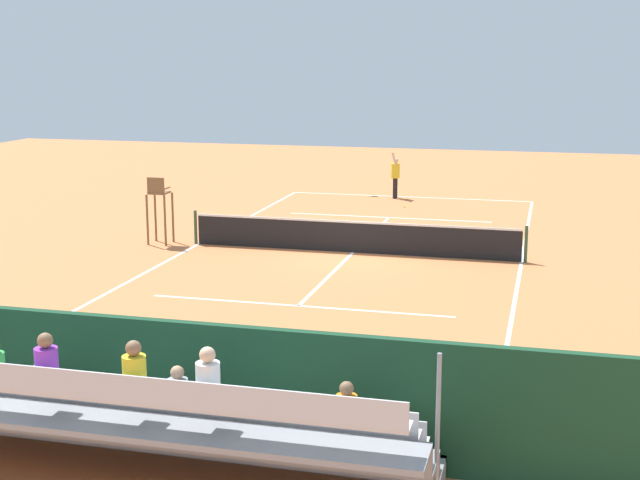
% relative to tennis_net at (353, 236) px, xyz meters
% --- Properties ---
extents(ground_plane, '(60.00, 60.00, 0.00)m').
position_rel_tennis_net_xyz_m(ground_plane, '(0.00, 0.00, -0.50)').
color(ground_plane, '#D17542').
extents(court_line_markings, '(10.10, 22.20, 0.01)m').
position_rel_tennis_net_xyz_m(court_line_markings, '(0.00, -0.04, -0.50)').
color(court_line_markings, white).
rests_on(court_line_markings, ground).
extents(tennis_net, '(10.30, 0.10, 1.07)m').
position_rel_tennis_net_xyz_m(tennis_net, '(0.00, 0.00, 0.00)').
color(tennis_net, black).
rests_on(tennis_net, ground).
extents(backdrop_wall, '(18.00, 0.16, 2.00)m').
position_rel_tennis_net_xyz_m(backdrop_wall, '(0.00, 14.00, 0.50)').
color(backdrop_wall, '#194228').
rests_on(backdrop_wall, ground).
extents(bleacher_stand, '(9.06, 2.40, 2.48)m').
position_rel_tennis_net_xyz_m(bleacher_stand, '(0.01, 15.36, 0.45)').
color(bleacher_stand, gray).
rests_on(bleacher_stand, ground).
extents(umpire_chair, '(0.67, 0.67, 2.14)m').
position_rel_tennis_net_xyz_m(umpire_chair, '(6.20, 0.28, 0.81)').
color(umpire_chair, brown).
rests_on(umpire_chair, ground).
extents(courtside_bench, '(1.80, 0.40, 0.93)m').
position_rel_tennis_net_xyz_m(courtside_bench, '(-2.83, 13.27, 0.06)').
color(courtside_bench, '#33383D').
rests_on(courtside_bench, ground).
extents(equipment_bag, '(0.90, 0.36, 0.36)m').
position_rel_tennis_net_xyz_m(equipment_bag, '(-1.35, 13.40, -0.32)').
color(equipment_bag, '#B22D2D').
rests_on(equipment_bag, ground).
extents(tennis_player, '(0.39, 0.54, 1.93)m').
position_rel_tennis_net_xyz_m(tennis_player, '(0.55, -10.53, 0.51)').
color(tennis_player, black).
rests_on(tennis_player, ground).
extents(tennis_racket, '(0.58, 0.39, 0.03)m').
position_rel_tennis_net_xyz_m(tennis_racket, '(1.66, -10.77, -0.49)').
color(tennis_racket, black).
rests_on(tennis_racket, ground).
extents(tennis_ball_near, '(0.07, 0.07, 0.07)m').
position_rel_tennis_net_xyz_m(tennis_ball_near, '(-0.20, -8.41, -0.47)').
color(tennis_ball_near, '#CCDB33').
rests_on(tennis_ball_near, ground).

